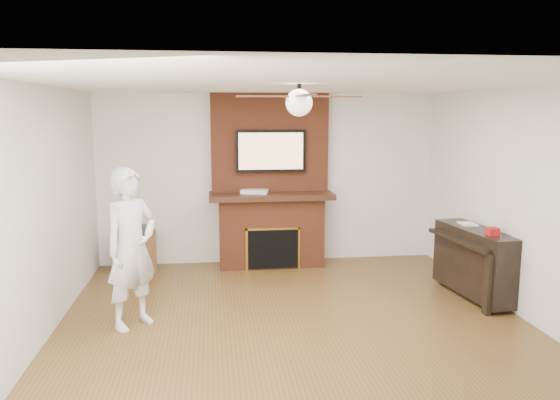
{
  "coord_description": "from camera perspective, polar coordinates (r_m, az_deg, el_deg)",
  "views": [
    {
      "loc": [
        -0.86,
        -5.25,
        2.24
      ],
      "look_at": [
        -0.07,
        0.9,
        1.23
      ],
      "focal_mm": 35.0,
      "sensor_mm": 36.0,
      "label": 1
    }
  ],
  "objects": [
    {
      "name": "tv",
      "position": [
        7.82,
        -0.98,
        5.15
      ],
      "size": [
        1.0,
        0.08,
        0.6
      ],
      "color": "black",
      "rests_on": "fireplace"
    },
    {
      "name": "piano",
      "position": [
        7.03,
        19.71,
        -5.99
      ],
      "size": [
        0.63,
        1.34,
        0.94
      ],
      "rotation": [
        0.0,
        0.0,
        0.12
      ],
      "color": "black",
      "rests_on": "ground"
    },
    {
      "name": "ceiling_fan",
      "position": [
        5.32,
        2.01,
        10.25
      ],
      "size": [
        1.21,
        1.21,
        0.31
      ],
      "color": "black",
      "rests_on": "room_shell"
    },
    {
      "name": "candle_blue",
      "position": [
        7.93,
        0.07,
        -6.86
      ],
      "size": [
        0.06,
        0.06,
        0.08
      ],
      "primitive_type": "cylinder",
      "color": "#2C4B86",
      "rests_on": "ground"
    },
    {
      "name": "candle_orange",
      "position": [
        7.9,
        -1.71,
        -6.75
      ],
      "size": [
        0.07,
        0.07,
        0.12
      ],
      "primitive_type": "cylinder",
      "color": "red",
      "rests_on": "ground"
    },
    {
      "name": "side_table",
      "position": [
        8.05,
        -14.78,
        -5.07
      ],
      "size": [
        0.59,
        0.59,
        0.63
      ],
      "rotation": [
        0.0,
        0.0,
        0.09
      ],
      "color": "brown",
      "rests_on": "ground"
    },
    {
      "name": "candle_green",
      "position": [
        7.96,
        -0.45,
        -6.71
      ],
      "size": [
        0.08,
        0.08,
        0.1
      ],
      "primitive_type": "cylinder",
      "color": "#3C7D32",
      "rests_on": "ground"
    },
    {
      "name": "room_shell",
      "position": [
        5.41,
        1.94,
        -1.27
      ],
      "size": [
        5.36,
        5.86,
        2.86
      ],
      "color": "#523718",
      "rests_on": "ground"
    },
    {
      "name": "person",
      "position": [
        5.86,
        -15.26,
        -4.88
      ],
      "size": [
        0.73,
        0.73,
        1.68
      ],
      "primitive_type": "imported",
      "rotation": [
        0.0,
        0.0,
        0.79
      ],
      "color": "silver",
      "rests_on": "ground"
    },
    {
      "name": "candle_cream",
      "position": [
        7.95,
        -0.77,
        -6.67
      ],
      "size": [
        0.09,
        0.09,
        0.12
      ],
      "primitive_type": "cylinder",
      "color": "beige",
      "rests_on": "ground"
    },
    {
      "name": "fireplace",
      "position": [
        7.95,
        -1.0,
        0.24
      ],
      "size": [
        1.78,
        0.64,
        2.5
      ],
      "color": "brown",
      "rests_on": "ground"
    },
    {
      "name": "cable_box",
      "position": [
        7.81,
        -2.67,
        0.91
      ],
      "size": [
        0.42,
        0.31,
        0.05
      ],
      "primitive_type": "cube",
      "rotation": [
        0.0,
        0.0,
        -0.26
      ],
      "color": "silver",
      "rests_on": "fireplace"
    }
  ]
}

